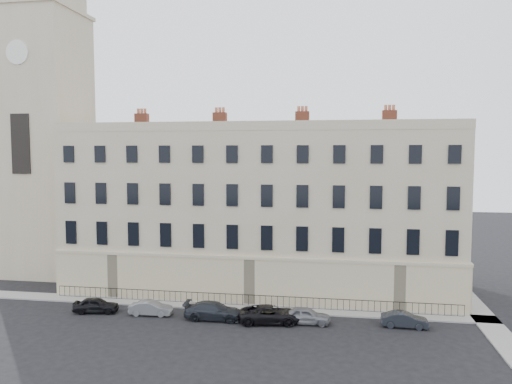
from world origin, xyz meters
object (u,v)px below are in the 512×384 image
Objects in this scene: car_d at (270,314)px; car_f at (405,320)px; car_b at (151,308)px; car_c at (214,311)px; car_e at (306,315)px; car_a at (96,305)px.

car_d is 10.14m from car_f.
car_b is 5.30m from car_c.
car_c reaches higher than car_b.
car_e is (12.53, 0.04, 0.07)m from car_b.
car_e reaches higher than car_f.
car_d is 2.75m from car_e.
car_a is 14.50m from car_d.
car_d is (9.80, -0.23, 0.09)m from car_b.
car_f reaches higher than car_b.
car_e is (7.23, 0.19, -0.05)m from car_c.
car_b is 19.92m from car_f.
car_c reaches higher than car_a.
car_e is at bearing 95.31° from car_f.
car_c is 1.35× the size of car_f.
car_b is 0.93× the size of car_e.
car_f is (19.91, 0.46, 0.00)m from car_b.
car_c is at bearing -94.96° from car_b.
car_c is 0.98× the size of car_d.
car_c is 7.24m from car_e.
car_e is (17.23, 0.16, 0.02)m from car_a.
car_e is at bearing -93.10° from car_d.
car_c is 4.50m from car_d.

